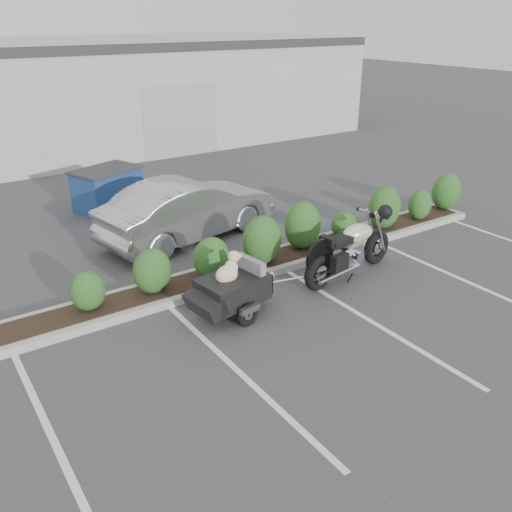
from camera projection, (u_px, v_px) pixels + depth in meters
ground at (293, 325)px, 9.35m from camera, size 90.00×90.00×0.00m
planter_kerb at (267, 263)px, 11.50m from camera, size 12.00×1.00×0.15m
building at (32, 95)px, 21.40m from camera, size 26.00×10.00×4.00m
motorcycle at (351, 250)px, 10.85m from camera, size 2.57×0.99×1.48m
pet_trailer at (232, 288)px, 9.47m from camera, size 2.07×1.17×1.22m
sedan at (188, 209)px, 12.73m from camera, size 4.55×2.33×1.43m
dumpster at (108, 189)px, 14.68m from camera, size 2.01×1.68×1.13m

